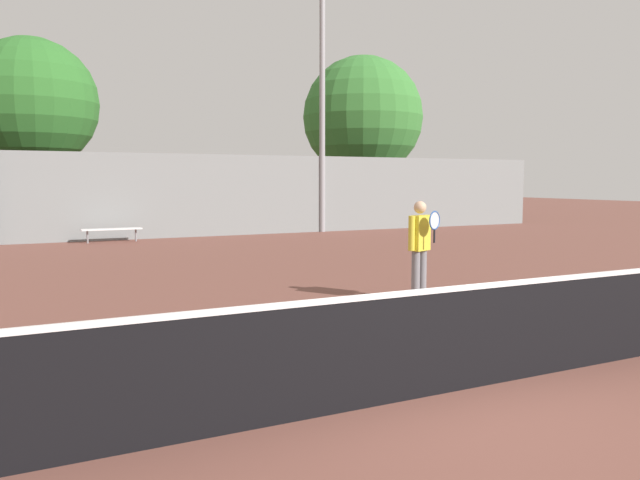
{
  "coord_description": "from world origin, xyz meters",
  "views": [
    {
      "loc": [
        -3.58,
        -4.6,
        2.01
      ],
      "look_at": [
        1.24,
        5.04,
        0.97
      ],
      "focal_mm": 35.0,
      "sensor_mm": 36.0,
      "label": 1
    }
  ],
  "objects_px": {
    "tennis_net": "(442,340)",
    "tennis_player": "(420,245)",
    "bench_courtside_far": "(112,230)",
    "light_pole_far_right": "(322,52)",
    "tree_green_broad": "(363,117)",
    "tree_green_tall": "(32,103)"
  },
  "relations": [
    {
      "from": "tennis_player",
      "to": "tree_green_broad",
      "type": "relative_size",
      "value": 0.21
    },
    {
      "from": "tennis_player",
      "to": "tree_green_broad",
      "type": "xyz_separation_m",
      "value": [
        9.34,
        17.77,
        4.08
      ]
    },
    {
      "from": "tennis_player",
      "to": "tree_green_broad",
      "type": "bearing_deg",
      "value": 40.63
    },
    {
      "from": "tennis_net",
      "to": "tree_green_broad",
      "type": "relative_size",
      "value": 1.31
    },
    {
      "from": "tennis_player",
      "to": "bench_courtside_far",
      "type": "height_order",
      "value": "tennis_player"
    },
    {
      "from": "tree_green_tall",
      "to": "tree_green_broad",
      "type": "distance_m",
      "value": 14.46
    },
    {
      "from": "bench_courtside_far",
      "to": "tree_green_broad",
      "type": "distance_m",
      "value": 14.29
    },
    {
      "from": "tennis_net",
      "to": "light_pole_far_right",
      "type": "xyz_separation_m",
      "value": [
        7.32,
        17.0,
        6.32
      ]
    },
    {
      "from": "tree_green_broad",
      "to": "tennis_net",
      "type": "bearing_deg",
      "value": -118.69
    },
    {
      "from": "tree_green_tall",
      "to": "tennis_net",
      "type": "bearing_deg",
      "value": -82.96
    },
    {
      "from": "tennis_net",
      "to": "tennis_player",
      "type": "relative_size",
      "value": 6.22
    },
    {
      "from": "tennis_player",
      "to": "bench_courtside_far",
      "type": "xyz_separation_m",
      "value": [
        -3.12,
        12.49,
        -0.53
      ]
    },
    {
      "from": "tennis_net",
      "to": "tennis_player",
      "type": "bearing_deg",
      "value": 56.99
    },
    {
      "from": "tennis_net",
      "to": "bench_courtside_far",
      "type": "xyz_separation_m",
      "value": [
        -0.63,
        16.32,
        -0.11
      ]
    },
    {
      "from": "light_pole_far_right",
      "to": "tree_green_tall",
      "type": "height_order",
      "value": "light_pole_far_right"
    },
    {
      "from": "tennis_player",
      "to": "tree_green_tall",
      "type": "height_order",
      "value": "tree_green_tall"
    },
    {
      "from": "tennis_net",
      "to": "tree_green_tall",
      "type": "bearing_deg",
      "value": 97.04
    },
    {
      "from": "tree_green_broad",
      "to": "tree_green_tall",
      "type": "bearing_deg",
      "value": -178.92
    },
    {
      "from": "bench_courtside_far",
      "to": "tennis_net",
      "type": "bearing_deg",
      "value": -87.79
    },
    {
      "from": "tennis_player",
      "to": "tree_green_tall",
      "type": "relative_size",
      "value": 0.23
    },
    {
      "from": "bench_courtside_far",
      "to": "light_pole_far_right",
      "type": "distance_m",
      "value": 10.25
    },
    {
      "from": "tennis_net",
      "to": "tree_green_broad",
      "type": "bearing_deg",
      "value": 61.31
    }
  ]
}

